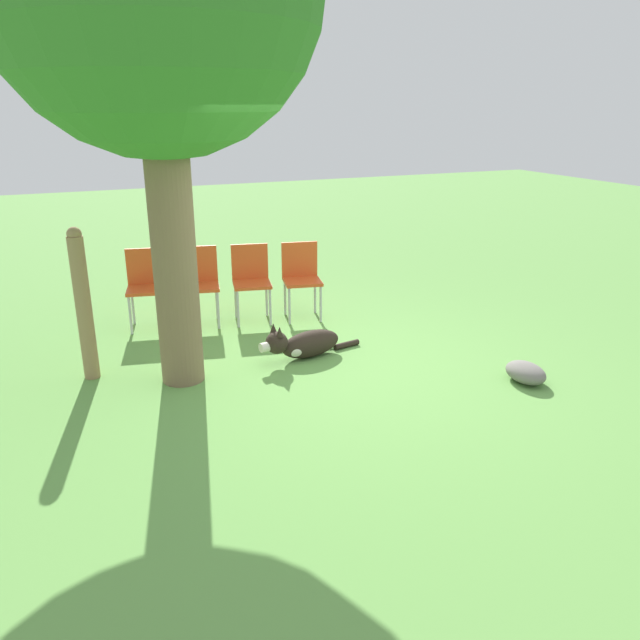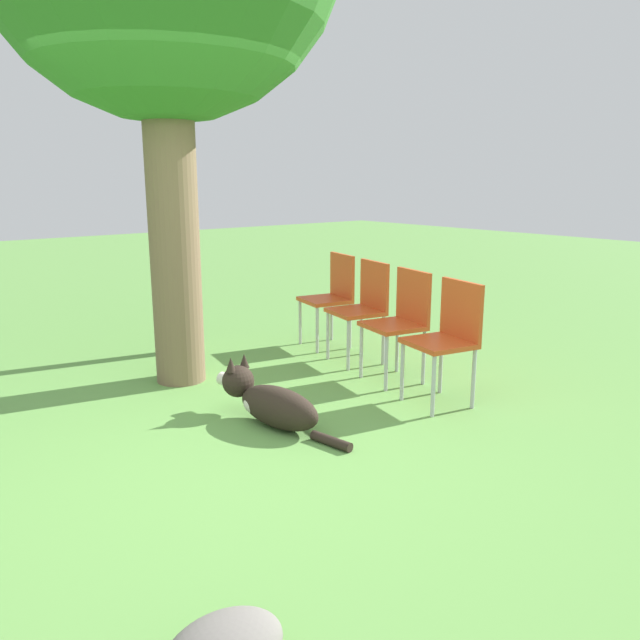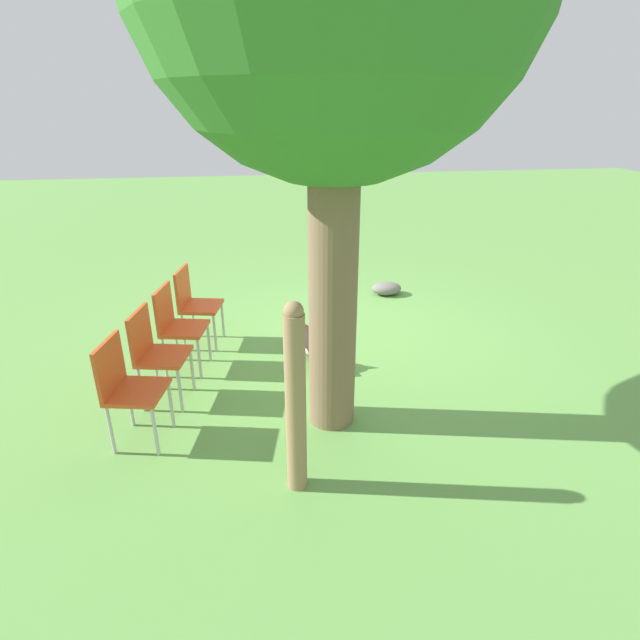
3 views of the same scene
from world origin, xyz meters
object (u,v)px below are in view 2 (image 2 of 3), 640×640
(red_chair_1, at_px, (401,316))
(fence_post, at_px, (177,276))
(red_chair_0, at_px, (448,333))
(red_chair_2, at_px, (363,303))
(dog, at_px, (269,402))
(red_chair_3, at_px, (332,292))

(red_chair_1, bearing_deg, fence_post, -50.31)
(red_chair_0, xyz_separation_m, red_chair_2, (0.26, 1.19, 0.00))
(dog, relative_size, red_chair_2, 1.31)
(dog, bearing_deg, red_chair_2, -75.24)
(red_chair_0, bearing_deg, dog, -9.26)
(dog, relative_size, red_chair_1, 1.31)
(fence_post, height_order, red_chair_3, fence_post)
(red_chair_2, distance_m, red_chair_3, 0.61)
(dog, distance_m, red_chair_0, 1.41)
(fence_post, distance_m, red_chair_1, 2.20)
(dog, xyz_separation_m, red_chair_3, (1.66, 1.30, 0.38))
(fence_post, distance_m, red_chair_2, 1.78)
(red_chair_0, xyz_separation_m, red_chair_1, (0.13, 0.60, 0.00))
(red_chair_1, bearing_deg, red_chair_3, -90.55)
(red_chair_0, height_order, red_chair_1, same)
(dog, bearing_deg, fence_post, -20.21)
(red_chair_2, relative_size, red_chair_3, 1.00)
(red_chair_1, xyz_separation_m, red_chair_2, (0.13, 0.60, 0.00))
(red_chair_2, bearing_deg, red_chair_0, 89.45)
(red_chair_3, bearing_deg, red_chair_1, 89.45)
(fence_post, height_order, red_chair_0, fence_post)
(red_chair_0, relative_size, red_chair_1, 1.00)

